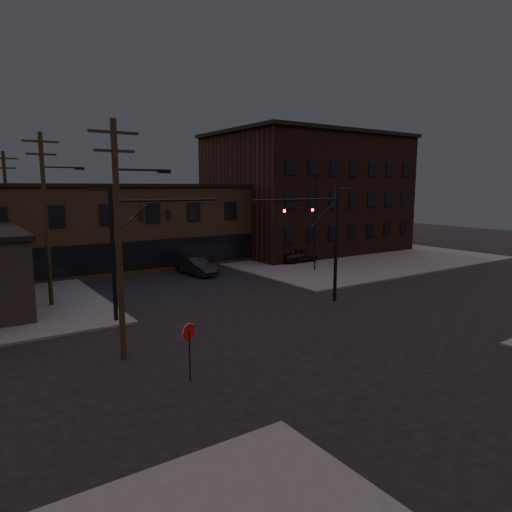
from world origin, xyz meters
The scene contains 15 objects.
ground centered at (0.00, 0.00, 0.00)m, with size 140.00×140.00×0.00m, color black.
sidewalk_ne centered at (22.00, 22.00, 0.07)m, with size 30.00×30.00×0.15m, color #474744.
building_row centered at (0.00, 28.00, 4.00)m, with size 40.00×12.00×8.00m, color #503B2A.
building_right centered at (22.00, 26.00, 7.00)m, with size 22.00×16.00×14.00m, color black.
traffic_signal_near centered at (5.36, 4.50, 4.93)m, with size 7.12×0.24×8.00m.
traffic_signal_far centered at (-6.72, 8.00, 5.01)m, with size 7.12×0.24×8.00m.
stop_sign centered at (-8.00, -1.99, 1.84)m, with size 0.72×0.33×2.48m.
utility_pole_near centered at (-9.43, 2.00, 5.87)m, with size 3.70×0.28×11.00m.
utility_pole_mid centered at (-10.44, 14.00, 6.13)m, with size 3.70×0.28×11.50m.
utility_pole_far centered at (-11.50, 26.00, 5.78)m, with size 2.20×0.28×11.00m.
lot_light_a centered at (13.00, 14.00, 5.51)m, with size 1.50×0.28×9.14m.
lot_light_b centered at (19.00, 19.00, 5.51)m, with size 1.50×0.28×9.14m.
parked_car_lot_a centered at (14.47, 18.28, 0.90)m, with size 1.78×4.42×1.51m, color black.
parked_car_lot_b centered at (13.32, 20.00, 0.74)m, with size 1.65×4.06×1.18m, color #A3A3A5.
car_crossing centered at (2.69, 18.63, 0.81)m, with size 1.71×4.89×1.61m, color black.
Camera 1 is at (-15.86, -18.51, 8.05)m, focal length 32.00 mm.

